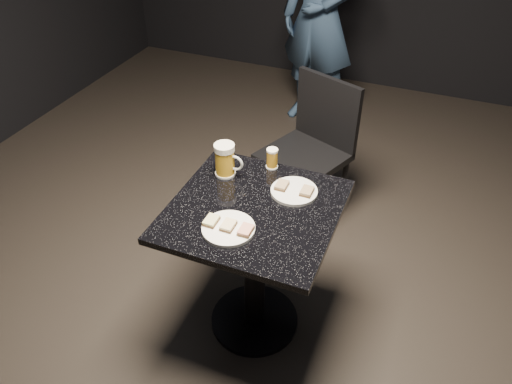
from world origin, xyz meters
TOP-DOWN VIEW (x-y plane):
  - floor at (0.00, 0.00)m, footprint 6.00×6.00m
  - plate_large at (-0.04, -0.17)m, footprint 0.21×0.21m
  - plate_small at (0.12, 0.16)m, footprint 0.21×0.21m
  - patron at (-0.34, 2.13)m, footprint 0.71×0.57m
  - table at (0.00, 0.00)m, footprint 0.70×0.70m
  - beer_mug at (-0.21, 0.18)m, footprint 0.14×0.10m
  - beer_tumbler at (-0.04, 0.31)m, footprint 0.06×0.06m
  - chair at (-0.02, 0.95)m, footprint 0.57×0.57m
  - canapes_on_plate_large at (-0.04, -0.17)m, footprint 0.20×0.07m
  - canapes_on_plate_small at (0.12, 0.16)m, footprint 0.17×0.07m

SIDE VIEW (x-z plane):
  - floor at x=0.00m, z-range 0.00..0.00m
  - chair at x=-0.02m, z-range 0.06..0.95m
  - table at x=0.00m, z-range 0.13..0.88m
  - plate_large at x=-0.04m, z-range 0.75..0.76m
  - plate_small at x=0.12m, z-range 0.75..0.76m
  - canapes_on_plate_large at x=-0.04m, z-range 0.76..0.78m
  - canapes_on_plate_small at x=0.12m, z-range 0.76..0.78m
  - beer_tumbler at x=-0.04m, z-range 0.75..0.85m
  - beer_mug at x=-0.21m, z-range 0.75..0.91m
  - patron at x=-0.34m, z-range 0.00..1.72m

